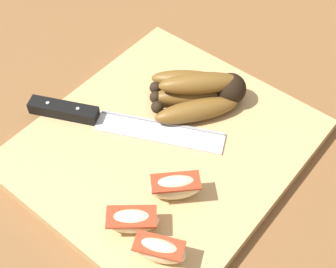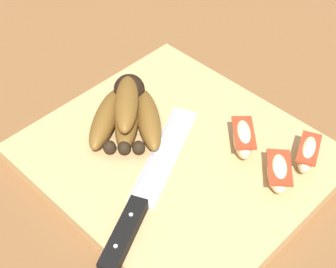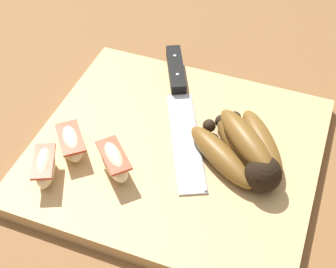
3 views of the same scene
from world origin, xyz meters
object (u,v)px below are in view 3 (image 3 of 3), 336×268
object	(u,v)px
chefs_knife	(179,92)
apple_wedge_near	(71,142)
apple_wedge_middle	(45,167)
banana_bunch	(245,151)
apple_wedge_far	(114,161)

from	to	relation	value
chefs_knife	apple_wedge_near	size ratio (longest dim) A/B	3.99
apple_wedge_middle	chefs_knife	bearing A→B (deg)	62.77
banana_bunch	apple_wedge_middle	bearing A→B (deg)	-153.76
apple_wedge_near	apple_wedge_middle	size ratio (longest dim) A/B	1.02
banana_bunch	apple_wedge_far	size ratio (longest dim) A/B	2.32
banana_bunch	chefs_knife	xyz separation A→B (m)	(-0.12, 0.09, -0.01)
apple_wedge_near	chefs_knife	bearing A→B (deg)	58.17
chefs_knife	apple_wedge_far	size ratio (longest dim) A/B	4.15
chefs_knife	banana_bunch	bearing A→B (deg)	-37.14
banana_bunch	apple_wedge_far	xyz separation A→B (m)	(-0.15, -0.07, -0.00)
banana_bunch	apple_wedge_near	distance (m)	0.22
apple_wedge_near	apple_wedge_far	distance (m)	0.07
apple_wedge_near	apple_wedge_middle	distance (m)	0.05
banana_bunch	apple_wedge_near	size ratio (longest dim) A/B	2.23
chefs_knife	apple_wedge_middle	world-z (taller)	apple_wedge_middle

